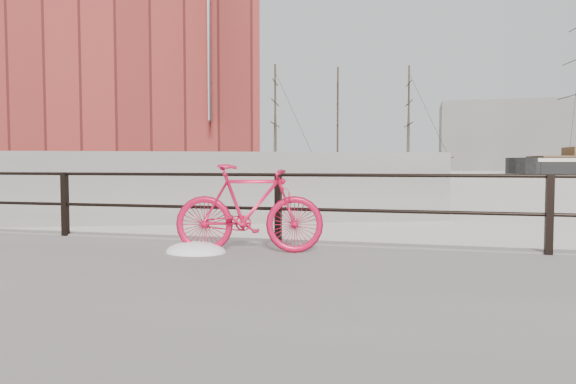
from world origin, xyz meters
The scene contains 13 objects.
ground centered at (0.00, 0.00, 0.00)m, with size 400.00×400.00×0.00m, color white.
far_quay centered at (-40.00, 72.00, 0.90)m, with size 24.00×150.00×1.80m, color gray.
guardrail centered at (0.00, -0.15, 0.85)m, with size 28.00×0.10×1.00m, color black, non-canonical shape.
bicycle centered at (-3.66, -0.95, 0.91)m, with size 1.87×0.28×1.13m, color red.
schooner_mid centered at (-9.21, 80.88, 0.00)m, with size 26.07×11.03×19.01m, color beige, non-canonical shape.
schooner_left centered at (-28.83, 69.95, 0.00)m, with size 23.70×10.77×18.07m, color beige, non-canonical shape.
workboat_near centered at (-22.21, 32.76, 0.00)m, with size 13.02×4.34×7.00m, color black, non-canonical shape.
workboat_far centered at (-33.30, 43.50, 0.00)m, with size 12.09×4.18×7.00m, color black, non-canonical shape.
apartment_mustard centered at (-29.49, 40.65, 12.90)m, with size 22.00×15.00×22.20m, color gold.
apartment_cream centered at (-38.11, 61.98, 12.40)m, with size 20.00×15.00×21.20m, color beige.
apartment_grey centered at (-46.35, 82.38, 13.40)m, with size 22.00×15.00×23.20m, color #ACACA6.
apartment_brick centered at (-54.97, 103.70, 12.40)m, with size 24.00×15.00×21.20m, color brown.
industrial_west centered at (20.00, 140.00, 9.00)m, with size 32.00×18.00×18.00m, color gray.
Camera 1 is at (-1.58, -7.11, 1.47)m, focal length 32.00 mm.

